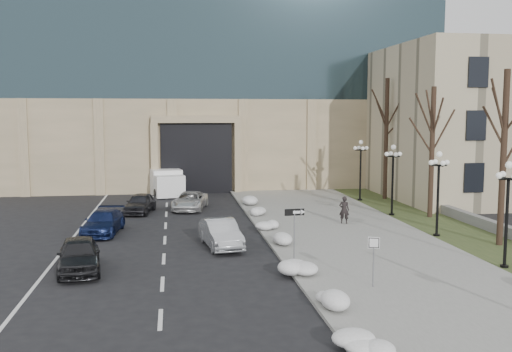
# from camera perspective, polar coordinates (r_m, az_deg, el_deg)

# --- Properties ---
(ground) EXTENTS (160.00, 160.00, 0.00)m
(ground) POSITION_cam_1_polar(r_m,az_deg,el_deg) (18.85, 11.23, -15.01)
(ground) COLOR black
(ground) RESTS_ON ground
(sidewalk) EXTENTS (9.00, 40.00, 0.12)m
(sidewalk) POSITION_cam_1_polar(r_m,az_deg,el_deg) (32.67, 8.80, -5.70)
(sidewalk) COLOR gray
(sidewalk) RESTS_ON ground
(curb) EXTENTS (0.30, 40.00, 0.14)m
(curb) POSITION_cam_1_polar(r_m,az_deg,el_deg) (31.66, 0.95, -6.00)
(curb) COLOR gray
(curb) RESTS_ON ground
(grass_strip) EXTENTS (4.00, 40.00, 0.10)m
(grass_strip) POSITION_cam_1_polar(r_m,az_deg,el_deg) (35.12, 19.03, -5.15)
(grass_strip) COLOR #334221
(grass_strip) RESTS_ON ground
(stone_wall) EXTENTS (0.50, 30.00, 0.70)m
(stone_wall) POSITION_cam_1_polar(r_m,az_deg,el_deg) (37.73, 20.36, -3.96)
(stone_wall) COLOR gray
(stone_wall) RESTS_ON ground
(classical_building) EXTENTS (22.00, 18.12, 12.00)m
(classical_building) POSITION_cam_1_polar(r_m,az_deg,el_deg) (52.59, 23.92, 4.88)
(classical_building) COLOR #C4B693
(classical_building) RESTS_ON ground
(car_a) EXTENTS (2.32, 4.52, 1.47)m
(car_a) POSITION_cam_1_polar(r_m,az_deg,el_deg) (25.94, -17.29, -7.54)
(car_a) COLOR black
(car_a) RESTS_ON ground
(car_b) EXTENTS (2.11, 4.50, 1.43)m
(car_b) POSITION_cam_1_polar(r_m,az_deg,el_deg) (29.22, -3.54, -5.75)
(car_b) COLOR #B7BBC0
(car_b) RESTS_ON ground
(car_c) EXTENTS (2.36, 4.70, 1.31)m
(car_c) POSITION_cam_1_polar(r_m,az_deg,el_deg) (33.57, -15.02, -4.48)
(car_c) COLOR navy
(car_c) RESTS_ON ground
(car_d) EXTENTS (2.97, 4.86, 1.26)m
(car_d) POSITION_cam_1_polar(r_m,az_deg,el_deg) (40.65, -6.63, -2.48)
(car_d) COLOR silver
(car_d) RESTS_ON ground
(car_e) EXTENTS (2.34, 4.22, 1.36)m
(car_e) POSITION_cam_1_polar(r_m,az_deg,el_deg) (39.83, -11.51, -2.68)
(car_e) COLOR #2B2B30
(car_e) RESTS_ON ground
(pedestrian) EXTENTS (0.71, 0.59, 1.67)m
(pedestrian) POSITION_cam_1_polar(r_m,az_deg,el_deg) (35.14, 8.81, -3.36)
(pedestrian) COLOR black
(pedestrian) RESTS_ON sidewalk
(box_truck) EXTENTS (3.46, 7.11, 2.16)m
(box_truck) POSITION_cam_1_polar(r_m,az_deg,el_deg) (48.91, -9.14, -0.54)
(box_truck) COLOR white
(box_truck) RESTS_ON ground
(one_way_sign) EXTENTS (0.96, 0.26, 2.55)m
(one_way_sign) POSITION_cam_1_polar(r_m,az_deg,el_deg) (25.70, 4.21, -4.26)
(one_way_sign) COLOR slate
(one_way_sign) RESTS_ON ground
(keep_sign) EXTENTS (0.43, 0.19, 2.08)m
(keep_sign) POSITION_cam_1_polar(r_m,az_deg,el_deg) (22.56, 11.69, -7.37)
(keep_sign) COLOR slate
(keep_sign) RESTS_ON ground
(snow_clump_a) EXTENTS (1.10, 1.60, 0.36)m
(snow_clump_a) POSITION_cam_1_polar(r_m,az_deg,el_deg) (17.07, 10.50, -16.24)
(snow_clump_a) COLOR white
(snow_clump_a) RESTS_ON sidewalk
(snow_clump_b) EXTENTS (1.10, 1.60, 0.36)m
(snow_clump_b) POSITION_cam_1_polar(r_m,az_deg,el_deg) (20.60, 7.94, -12.20)
(snow_clump_b) COLOR white
(snow_clump_b) RESTS_ON sidewalk
(snow_clump_c) EXTENTS (1.10, 1.60, 0.36)m
(snow_clump_c) POSITION_cam_1_polar(r_m,az_deg,el_deg) (24.47, 4.15, -9.15)
(snow_clump_c) COLOR white
(snow_clump_c) RESTS_ON sidewalk
(snow_clump_d) EXTENTS (1.10, 1.60, 0.36)m
(snow_clump_d) POSITION_cam_1_polar(r_m,az_deg,el_deg) (29.39, 2.37, -6.51)
(snow_clump_d) COLOR white
(snow_clump_d) RESTS_ON sidewalk
(snow_clump_e) EXTENTS (1.10, 1.60, 0.36)m
(snow_clump_e) POSITION_cam_1_polar(r_m,az_deg,el_deg) (33.30, 1.04, -4.98)
(snow_clump_e) COLOR white
(snow_clump_e) RESTS_ON sidewalk
(snow_clump_f) EXTENTS (1.10, 1.60, 0.36)m
(snow_clump_f) POSITION_cam_1_polar(r_m,az_deg,el_deg) (37.59, -0.22, -3.67)
(snow_clump_f) COLOR white
(snow_clump_f) RESTS_ON sidewalk
(snow_clump_g) EXTENTS (1.10, 1.60, 0.36)m
(snow_clump_g) POSITION_cam_1_polar(r_m,az_deg,el_deg) (42.14, -0.83, -2.58)
(snow_clump_g) COLOR white
(snow_clump_g) RESTS_ON sidewalk
(lamppost_a) EXTENTS (1.18, 1.18, 4.76)m
(lamppost_a) POSITION_cam_1_polar(r_m,az_deg,el_deg) (26.94, 23.85, -2.22)
(lamppost_a) COLOR black
(lamppost_a) RESTS_ON ground
(lamppost_b) EXTENTS (1.18, 1.18, 4.76)m
(lamppost_b) POSITION_cam_1_polar(r_m,az_deg,el_deg) (32.57, 17.77, -0.59)
(lamppost_b) COLOR black
(lamppost_b) RESTS_ON ground
(lamppost_c) EXTENTS (1.18, 1.18, 4.76)m
(lamppost_c) POSITION_cam_1_polar(r_m,az_deg,el_deg) (38.48, 13.52, 0.55)
(lamppost_c) COLOR black
(lamppost_c) RESTS_ON ground
(lamppost_d) EXTENTS (1.18, 1.18, 4.76)m
(lamppost_d) POSITION_cam_1_polar(r_m,az_deg,el_deg) (44.55, 10.42, 1.39)
(lamppost_d) COLOR black
(lamppost_d) RESTS_ON ground
(tree_near) EXTENTS (3.20, 3.20, 9.00)m
(tree_near) POSITION_cam_1_polar(r_m,az_deg,el_deg) (31.25, 23.60, 3.97)
(tree_near) COLOR black
(tree_near) RESTS_ON ground
(tree_mid) EXTENTS (3.20, 3.20, 8.50)m
(tree_mid) POSITION_cam_1_polar(r_m,az_deg,el_deg) (38.29, 17.24, 4.06)
(tree_mid) COLOR black
(tree_mid) RESTS_ON ground
(tree_far) EXTENTS (3.20, 3.20, 9.50)m
(tree_far) POSITION_cam_1_polar(r_m,az_deg,el_deg) (45.62, 12.92, 5.32)
(tree_far) COLOR black
(tree_far) RESTS_ON ground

